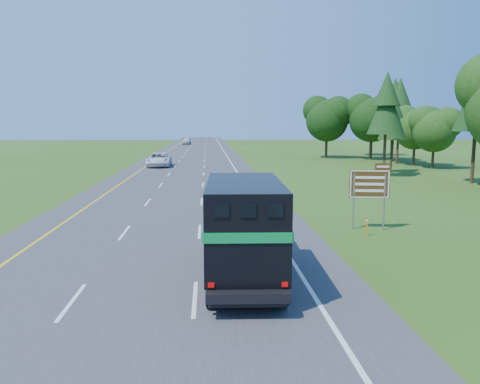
{
  "coord_description": "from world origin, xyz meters",
  "views": [
    {
      "loc": [
        2.26,
        -11.64,
        5.29
      ],
      "look_at": [
        4.1,
        14.76,
        1.45
      ],
      "focal_mm": 35.0,
      "sensor_mm": 36.0,
      "label": 1
    }
  ],
  "objects": [
    {
      "name": "ground",
      "position": [
        0.0,
        0.0,
        0.0
      ],
      "size": [
        300.0,
        300.0,
        0.0
      ],
      "primitive_type": "plane",
      "color": "#2E4E14",
      "rests_on": "ground"
    },
    {
      "name": "road",
      "position": [
        0.0,
        50.0,
        0.02
      ],
      "size": [
        15.0,
        260.0,
        0.04
      ],
      "primitive_type": "cube",
      "color": "#38383A",
      "rests_on": "ground"
    },
    {
      "name": "lane_markings",
      "position": [
        0.0,
        50.0,
        0.04
      ],
      "size": [
        11.15,
        260.0,
        0.01
      ],
      "color": "yellow",
      "rests_on": "road"
    },
    {
      "name": "tree_wall_right",
      "position": [
        26.0,
        30.0,
        6.0
      ],
      "size": [
        16.0,
        100.0,
        12.0
      ],
      "primitive_type": null,
      "color": "#153A0F",
      "rests_on": "ground"
    },
    {
      "name": "horse_truck",
      "position": [
        3.47,
        3.95,
        1.86
      ],
      "size": [
        2.71,
        7.8,
        3.41
      ],
      "rotation": [
        0.0,
        0.0,
        -0.04
      ],
      "color": "black",
      "rests_on": "road"
    },
    {
      "name": "white_suv",
      "position": [
        -3.78,
        47.34,
        0.9
      ],
      "size": [
        2.95,
        6.25,
        1.72
      ],
      "primitive_type": "imported",
      "rotation": [
        0.0,
        0.0,
        0.01
      ],
      "color": "silver",
      "rests_on": "road"
    },
    {
      "name": "far_car",
      "position": [
        -3.16,
        112.4,
        0.9
      ],
      "size": [
        2.4,
        5.16,
        1.71
      ],
      "primitive_type": "imported",
      "rotation": [
        0.0,
        0.0,
        -0.08
      ],
      "color": "silver",
      "rests_on": "road"
    },
    {
      "name": "exit_sign",
      "position": [
        10.38,
        11.04,
        2.19
      ],
      "size": [
        1.98,
        0.37,
        3.38
      ],
      "rotation": [
        0.0,
        0.0,
        -0.16
      ],
      "color": "gray",
      "rests_on": "ground"
    },
    {
      "name": "delineator",
      "position": [
        9.81,
        9.7,
        0.52
      ],
      "size": [
        0.08,
        0.04,
        0.97
      ],
      "color": "orange",
      "rests_on": "ground"
    }
  ]
}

